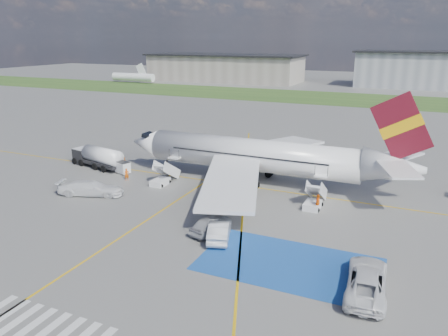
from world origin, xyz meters
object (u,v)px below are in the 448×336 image
at_px(car_silver_b, 219,230).
at_px(van_white_b, 91,186).
at_px(airliner, 263,156).
at_px(fuel_tanker, 98,159).
at_px(gpu_cart, 123,168).
at_px(van_white_a, 367,277).
at_px(car_silver_a, 211,224).

height_order(car_silver_b, van_white_b, van_white_b).
bearing_deg(car_silver_b, airliner, -103.28).
height_order(airliner, fuel_tanker, airliner).
bearing_deg(van_white_b, gpu_cart, -6.14).
height_order(gpu_cart, van_white_a, van_white_a).
bearing_deg(van_white_b, fuel_tanker, 17.67).
xyz_separation_m(airliner, van_white_b, (-16.24, -11.91, -2.30)).
bearing_deg(fuel_tanker, car_silver_a, -15.20).
distance_m(car_silver_a, van_white_b, 16.92).
xyz_separation_m(fuel_tanker, car_silver_b, (24.25, -13.20, -0.39)).
xyz_separation_m(car_silver_a, van_white_a, (14.11, -4.21, 0.29)).
bearing_deg(car_silver_a, van_white_b, 0.25).
height_order(airliner, van_white_b, airliner).
bearing_deg(van_white_b, car_silver_a, -118.97).
xyz_separation_m(car_silver_b, van_white_b, (-17.85, 4.18, 0.25)).
bearing_deg(airliner, van_white_b, -143.76).
xyz_separation_m(car_silver_b, van_white_a, (12.85, -3.33, 0.25)).
relative_size(car_silver_a, van_white_b, 0.84).
distance_m(van_white_a, van_white_b, 31.60).
bearing_deg(car_silver_a, gpu_cart, -20.50).
distance_m(gpu_cart, van_white_a, 35.93).
bearing_deg(car_silver_b, car_silver_a, -53.84).
distance_m(gpu_cart, van_white_b, 8.28).
distance_m(airliner, car_silver_b, 16.36).
bearing_deg(fuel_tanker, van_white_b, -41.63).
bearing_deg(airliner, gpu_cart, -168.02).
relative_size(airliner, fuel_tanker, 4.17).
xyz_separation_m(airliner, car_silver_b, (1.60, -16.08, -2.56)).
height_order(airliner, car_silver_b, airliner).
height_order(airliner, car_silver_a, airliner).
distance_m(fuel_tanker, car_silver_a, 26.10).
relative_size(car_silver_a, van_white_a, 0.81).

